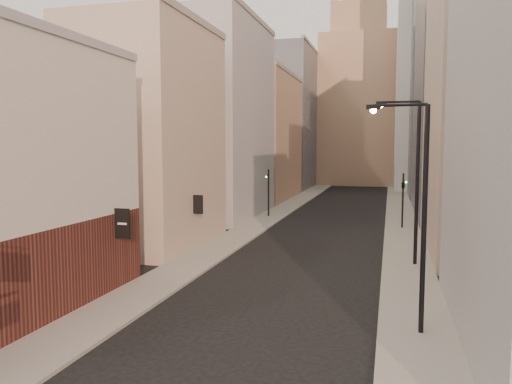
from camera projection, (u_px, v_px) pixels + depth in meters
name	position (u px, v px, depth m)	size (l,w,h in m)	color
sidewalk_left	(294.00, 203.00, 63.98)	(3.00, 140.00, 0.15)	gray
sidewalk_right	(399.00, 206.00, 60.61)	(3.00, 140.00, 0.15)	gray
left_bldg_beige	(148.00, 138.00, 36.79)	(8.00, 12.00, 16.00)	#C1A995
left_bldg_grey	(219.00, 121.00, 51.99)	(8.00, 16.00, 20.00)	#959499
left_bldg_tan	(262.00, 138.00, 69.43)	(8.00, 18.00, 17.00)	#A18067
left_bldg_wingrid	(290.00, 120.00, 88.34)	(8.00, 20.00, 24.00)	gray
right_bldg_beige	(492.00, 108.00, 34.23)	(8.00, 16.00, 20.00)	#C1A995
right_bldg_wingrid	(457.00, 93.00, 53.18)	(8.00, 20.00, 26.00)	gray
highrise	(478.00, 28.00, 77.38)	(21.00, 23.00, 51.20)	gray
clock_tower	(358.00, 93.00, 96.50)	(14.00, 14.00, 44.90)	#A18067
white_tower	(423.00, 76.00, 80.10)	(8.00, 8.00, 41.50)	silver
streetlamp_near	(418.00, 205.00, 19.07)	(2.36, 0.36, 9.01)	black
streetlamp_mid	(413.00, 173.00, 30.25)	(2.65, 0.33, 10.11)	black
traffic_light_left	(268.00, 184.00, 51.42)	(0.56, 0.47, 5.00)	black
traffic_light_right	(403.00, 188.00, 44.08)	(0.59, 0.51, 5.00)	black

